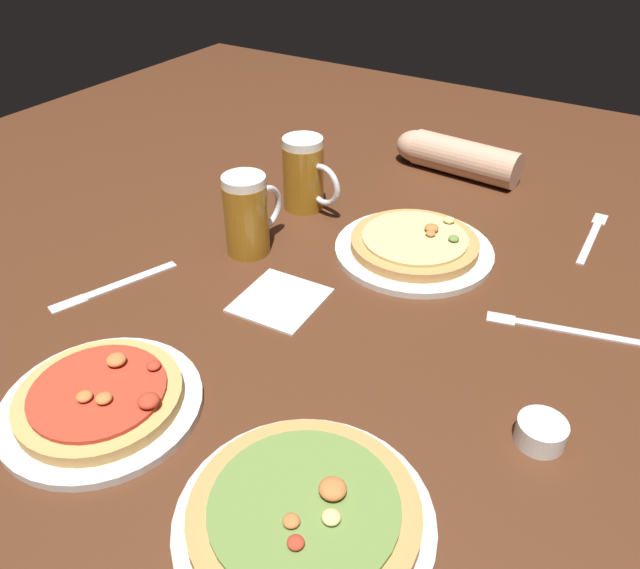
# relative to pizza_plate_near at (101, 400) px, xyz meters

# --- Properties ---
(ground_plane) EXTENTS (2.40, 2.40, 0.03)m
(ground_plane) POSITION_rel_pizza_plate_near_xyz_m (0.11, 0.38, -0.03)
(ground_plane) COLOR #4C2816
(pizza_plate_near) EXTENTS (0.27, 0.27, 0.05)m
(pizza_plate_near) POSITION_rel_pizza_plate_near_xyz_m (0.00, 0.00, 0.00)
(pizza_plate_near) COLOR silver
(pizza_plate_near) RESTS_ON ground_plane
(pizza_plate_far) EXTENTS (0.29, 0.29, 0.05)m
(pizza_plate_far) POSITION_rel_pizza_plate_near_xyz_m (0.19, 0.58, -0.00)
(pizza_plate_far) COLOR silver
(pizza_plate_far) RESTS_ON ground_plane
(pizza_plate_side) EXTENTS (0.29, 0.29, 0.05)m
(pizza_plate_side) POSITION_rel_pizza_plate_near_xyz_m (0.33, -0.00, 0.00)
(pizza_plate_side) COLOR silver
(pizza_plate_side) RESTS_ON ground_plane
(beer_mug_dark) EXTENTS (0.14, 0.08, 0.15)m
(beer_mug_dark) POSITION_rel_pizza_plate_near_xyz_m (-0.08, 0.62, 0.06)
(beer_mug_dark) COLOR #9E6619
(beer_mug_dark) RESTS_ON ground_plane
(beer_mug_amber) EXTENTS (0.08, 0.14, 0.15)m
(beer_mug_amber) POSITION_rel_pizza_plate_near_xyz_m (-0.08, 0.43, 0.06)
(beer_mug_amber) COLOR #9E6619
(beer_mug_amber) RESTS_ON ground_plane
(ramekin_sauce) EXTENTS (0.06, 0.06, 0.03)m
(ramekin_sauce) POSITION_rel_pizza_plate_near_xyz_m (0.51, 0.25, 0.00)
(ramekin_sauce) COLOR white
(ramekin_sauce) RESTS_ON ground_plane
(napkin_folded) EXTENTS (0.14, 0.15, 0.01)m
(napkin_folded) POSITION_rel_pizza_plate_near_xyz_m (0.06, 0.32, -0.01)
(napkin_folded) COLOR silver
(napkin_folded) RESTS_ON ground_plane
(fork_left) EXTENTS (0.03, 0.22, 0.01)m
(fork_left) POSITION_rel_pizza_plate_near_xyz_m (0.46, 0.81, -0.01)
(fork_left) COLOR silver
(fork_left) RESTS_ON ground_plane
(knife_right) EXTENTS (0.10, 0.22, 0.01)m
(knife_right) POSITION_rel_pizza_plate_near_xyz_m (-0.20, 0.21, -0.01)
(knife_right) COLOR silver
(knife_right) RESTS_ON ground_plane
(fork_spare) EXTENTS (0.23, 0.08, 0.01)m
(fork_spare) POSITION_rel_pizza_plate_near_xyz_m (0.48, 0.49, -0.01)
(fork_spare) COLOR silver
(fork_spare) RESTS_ON ground_plane
(diner_arm) EXTENTS (0.30, 0.10, 0.08)m
(diner_arm) POSITION_rel_pizza_plate_near_xyz_m (0.11, 0.95, 0.02)
(diner_arm) COLOR tan
(diner_arm) RESTS_ON ground_plane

